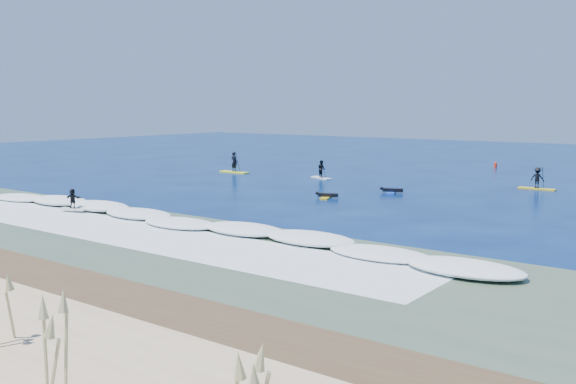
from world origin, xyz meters
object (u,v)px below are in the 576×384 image
Objects in this scene: sup_paddler_center at (322,171)px; sup_paddler_right at (537,180)px; sup_paddler_left at (234,165)px; marker_buoy at (495,165)px; wave_surfer at (73,200)px; prone_paddler_near at (327,196)px; prone_paddler_far at (392,191)px.

sup_paddler_center is 17.89m from sup_paddler_right.
sup_paddler_left is 9.58m from sup_paddler_center.
marker_buoy is (9.11, 18.69, -0.38)m from sup_paddler_center.
marker_buoy is (11.09, 42.80, -0.42)m from wave_surfer.
sup_paddler_right is at bearing 38.06° from sup_paddler_center.
sup_paddler_left is 1.59× the size of prone_paddler_near.
sup_paddler_right is 1.27× the size of prone_paddler_far.
sup_paddler_left is 4.49× the size of marker_buoy.
sup_paddler_left is at bearing -133.65° from marker_buoy.
sup_paddler_center is (9.54, 0.86, -0.02)m from sup_paddler_left.
prone_paddler_near is 28.55m from marker_buoy.
prone_paddler_far is at bearing 43.77° from wave_surfer.
sup_paddler_center is 10.58m from prone_paddler_far.
marker_buoy reaches higher than prone_paddler_far.
sup_paddler_center reaches higher than prone_paddler_far.
marker_buoy is at bearing 121.04° from sup_paddler_right.
prone_paddler_near is (-10.48, -13.59, -0.62)m from sup_paddler_right.
sup_paddler_right is 17.17m from prone_paddler_near.
wave_surfer is at bearing -69.03° from sup_paddler_left.
prone_paddler_far is at bearing -1.00° from sup_paddler_center.
wave_surfer is at bearing -68.92° from sup_paddler_center.
wave_surfer is (-11.41, -19.35, 0.59)m from prone_paddler_far.
wave_surfer is at bearing -104.53° from marker_buoy.
sup_paddler_center reaches higher than marker_buoy.
sup_paddler_left is 1.24× the size of sup_paddler_center.
sup_paddler_right is 3.78× the size of marker_buoy.
sup_paddler_right is at bearing -64.19° from prone_paddler_far.
sup_paddler_left is at bearing 57.39° from prone_paddler_far.
sup_paddler_left is 1.51× the size of prone_paddler_far.
wave_surfer reaches higher than prone_paddler_far.
sup_paddler_left reaches higher than prone_paddler_near.
sup_paddler_left is 27.42m from sup_paddler_right.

